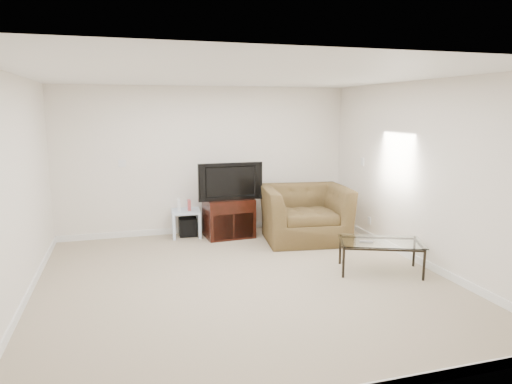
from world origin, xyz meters
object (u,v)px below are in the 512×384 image
object	(u,v)px
tv_stand	(229,218)
coffee_table	(380,256)
subwoofer	(188,227)
recliner	(305,204)
television	(229,181)
side_table	(186,223)

from	to	relation	value
tv_stand	coffee_table	xyz separation A→B (m)	(1.53, -2.22, -0.12)
subwoofer	coffee_table	xyz separation A→B (m)	(2.18, -2.47, 0.05)
tv_stand	subwoofer	distance (m)	0.72
tv_stand	recliner	xyz separation A→B (m)	(1.15, -0.53, 0.27)
television	recliner	bearing A→B (deg)	-24.51
side_table	coffee_table	world-z (taller)	side_table
coffee_table	recliner	bearing A→B (deg)	102.60
television	coffee_table	bearing A→B (deg)	-56.18
subwoofer	coffee_table	size ratio (longest dim) A/B	0.28
side_table	recliner	distance (m)	2.02
coffee_table	subwoofer	bearing A→B (deg)	131.53
television	side_table	size ratio (longest dim) A/B	2.12
television	tv_stand	bearing A→B (deg)	93.01
subwoofer	coffee_table	distance (m)	3.29
tv_stand	television	size ratio (longest dim) A/B	0.79
tv_stand	recliner	world-z (taller)	recliner
recliner	coffee_table	bearing A→B (deg)	-69.80
tv_stand	recliner	bearing A→B (deg)	-28.83
television	coffee_table	xyz separation A→B (m)	(1.52, -2.19, -0.75)
tv_stand	coffee_table	size ratio (longest dim) A/B	0.73
side_table	coffee_table	bearing A→B (deg)	-47.90
recliner	side_table	bearing A→B (deg)	165.11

